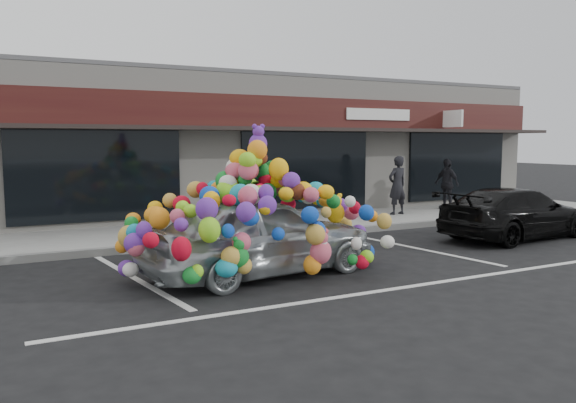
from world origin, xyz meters
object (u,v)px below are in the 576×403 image
toy_car (260,226)px  black_sedan (516,213)px  pedestrian_c (447,184)px  pedestrian_a (397,185)px

toy_car → black_sedan: size_ratio=1.10×
toy_car → pedestrian_c: 10.09m
black_sedan → pedestrian_a: size_ratio=2.43×
toy_car → pedestrian_a: toy_car is taller
black_sedan → pedestrian_a: 3.98m
toy_car → pedestrian_a: size_ratio=2.67×
pedestrian_a → pedestrian_c: size_ratio=1.08×
toy_car → pedestrian_c: toy_car is taller
toy_car → pedestrian_a: (6.50, 4.54, 0.14)m
toy_car → pedestrian_a: bearing=-62.8°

